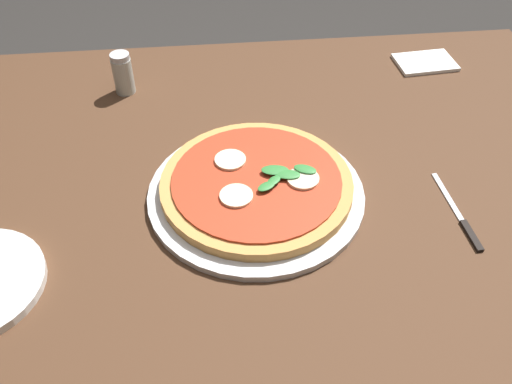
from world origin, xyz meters
name	(u,v)px	position (x,y,z in m)	size (l,w,h in m)	color
ground_plane	(274,376)	(0.00, 0.00, 0.00)	(6.00, 6.00, 0.00)	#2D2B28
dining_table	(282,215)	(0.00, 0.00, 0.61)	(1.27, 0.98, 0.71)	#4C301E
serving_tray	(256,194)	(-0.05, -0.04, 0.71)	(0.37, 0.37, 0.01)	silver
pizza	(257,184)	(-0.05, -0.03, 0.73)	(0.33, 0.33, 0.03)	tan
napkin	(425,62)	(0.37, 0.35, 0.71)	(0.13, 0.09, 0.01)	white
knife	(462,220)	(0.27, -0.13, 0.71)	(0.02, 0.18, 0.01)	black
pepper_shaker	(123,73)	(-0.30, 0.31, 0.75)	(0.04, 0.04, 0.09)	#B2B7AD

